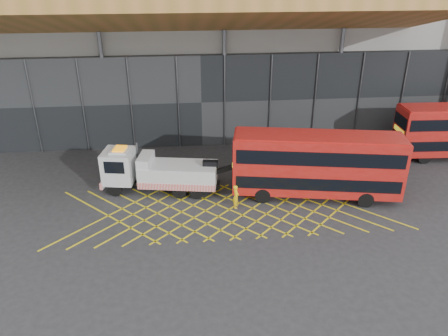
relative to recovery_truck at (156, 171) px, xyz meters
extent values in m
plane|color=#28282B|center=(1.72, -3.15, -1.55)|extent=(120.00, 120.00, 0.00)
cube|color=yellow|center=(-3.08, -3.15, -1.54)|extent=(7.16, 7.16, 0.01)
cube|color=yellow|center=(-3.08, -3.15, -1.54)|extent=(7.16, 7.16, 0.01)
cube|color=yellow|center=(-1.48, -3.15, -1.54)|extent=(7.16, 7.16, 0.01)
cube|color=yellow|center=(-1.48, -3.15, -1.54)|extent=(7.16, 7.16, 0.01)
cube|color=yellow|center=(0.12, -3.15, -1.54)|extent=(7.16, 7.16, 0.01)
cube|color=yellow|center=(0.12, -3.15, -1.54)|extent=(7.16, 7.16, 0.01)
cube|color=yellow|center=(1.72, -3.15, -1.54)|extent=(7.16, 7.16, 0.01)
cube|color=yellow|center=(1.72, -3.15, -1.54)|extent=(7.16, 7.16, 0.01)
cube|color=yellow|center=(3.32, -3.15, -1.54)|extent=(7.16, 7.16, 0.01)
cube|color=yellow|center=(3.32, -3.15, -1.54)|extent=(7.16, 7.16, 0.01)
cube|color=yellow|center=(4.92, -3.15, -1.54)|extent=(7.16, 7.16, 0.01)
cube|color=yellow|center=(4.92, -3.15, -1.54)|extent=(7.16, 7.16, 0.01)
cube|color=yellow|center=(6.52, -3.15, -1.54)|extent=(7.16, 7.16, 0.01)
cube|color=yellow|center=(6.52, -3.15, -1.54)|extent=(7.16, 7.16, 0.01)
cube|color=yellow|center=(8.12, -3.15, -1.54)|extent=(7.16, 7.16, 0.01)
cube|color=yellow|center=(8.12, -3.15, -1.54)|extent=(7.16, 7.16, 0.01)
cube|color=yellow|center=(9.72, -3.15, -1.54)|extent=(7.16, 7.16, 0.01)
cube|color=yellow|center=(9.72, -3.15, -1.54)|extent=(7.16, 7.16, 0.01)
cube|color=yellow|center=(11.32, -3.15, -1.54)|extent=(7.16, 7.16, 0.01)
cube|color=yellow|center=(11.32, -3.15, -1.54)|extent=(7.16, 7.16, 0.01)
cube|color=yellow|center=(12.92, -3.15, -1.54)|extent=(7.16, 7.16, 0.01)
cube|color=yellow|center=(12.92, -3.15, -1.54)|extent=(7.16, 7.16, 0.01)
cube|color=gray|center=(3.72, 15.85, 7.45)|extent=(55.00, 14.00, 18.00)
cube|color=black|center=(3.72, 8.55, 2.45)|extent=(55.00, 0.80, 8.00)
cube|color=olive|center=(1.72, 4.85, 9.95)|extent=(40.00, 11.93, 4.07)
cylinder|color=#595B60|center=(-4.28, 8.35, 3.45)|extent=(0.36, 0.36, 10.00)
cylinder|color=#595B60|center=(5.72, 8.35, 3.45)|extent=(0.36, 0.36, 10.00)
cylinder|color=#595B60|center=(15.72, 8.35, 3.45)|extent=(0.36, 0.36, 10.00)
cube|color=black|center=(0.37, -0.06, -0.93)|extent=(8.42, 2.30, 0.31)
cube|color=silver|center=(-2.59, 0.45, 0.35)|extent=(2.46, 2.54, 2.30)
cube|color=black|center=(-3.65, 0.63, 0.75)|extent=(0.37, 1.92, 0.97)
cube|color=red|center=(-3.67, 0.64, -0.80)|extent=(0.61, 2.30, 0.49)
cube|color=orange|center=(-2.41, 0.42, 1.70)|extent=(0.96, 1.18, 0.11)
cube|color=silver|center=(1.59, -0.27, -0.09)|extent=(5.77, 3.11, 1.41)
cube|color=red|center=(1.40, -1.38, -0.62)|extent=(5.40, 0.98, 0.49)
cube|color=silver|center=(-0.67, 0.12, 0.92)|extent=(1.23, 2.24, 0.62)
cube|color=black|center=(3.85, -0.66, 0.75)|extent=(1.12, 0.62, 0.44)
cube|color=black|center=(4.72, -0.81, 0.30)|extent=(1.96, 0.63, 0.95)
cylinder|color=black|center=(-2.92, -0.43, -1.06)|extent=(1.01, 0.47, 0.97)
cylinder|color=black|center=(-2.60, 1.39, -1.06)|extent=(1.01, 0.47, 0.97)
cylinder|color=black|center=(2.83, -1.42, -1.06)|extent=(1.01, 0.47, 0.97)
cylinder|color=black|center=(3.14, 0.40, -1.06)|extent=(1.01, 0.47, 0.97)
cylinder|color=#595B60|center=(-1.30, 1.12, 0.83)|extent=(0.12, 0.12, 1.94)
cube|color=#AD140F|center=(11.10, -1.91, 1.00)|extent=(11.71, 4.65, 4.03)
cube|color=black|center=(11.10, -1.91, 0.06)|extent=(11.27, 4.62, 0.88)
cube|color=black|center=(11.10, -1.91, 1.93)|extent=(11.27, 4.62, 0.99)
cube|color=black|center=(5.46, -0.89, 0.11)|extent=(0.48, 2.30, 1.35)
cube|color=black|center=(5.46, -0.89, 1.93)|extent=(0.48, 2.30, 0.99)
cube|color=yellow|center=(5.45, -0.88, 1.10)|extent=(0.39, 1.83, 0.36)
cube|color=#AD140F|center=(11.10, -1.91, 3.05)|extent=(11.44, 4.40, 0.12)
cylinder|color=black|center=(7.32, -2.42, -1.01)|extent=(1.12, 0.50, 1.08)
cylinder|color=black|center=(7.74, -0.11, -1.01)|extent=(1.12, 0.50, 1.08)
cylinder|color=black|center=(14.16, -3.66, -1.01)|extent=(1.12, 0.50, 1.08)
cylinder|color=black|center=(14.58, -1.35, -1.01)|extent=(1.12, 0.50, 1.08)
cube|color=black|center=(19.69, 3.79, 0.04)|extent=(0.17, 2.24, 1.30)
cube|color=black|center=(19.69, 3.79, 1.79)|extent=(0.17, 2.24, 0.95)
cube|color=yellow|center=(19.68, 3.79, 0.99)|extent=(0.15, 1.78, 0.35)
cylinder|color=black|center=(21.65, 2.57, -1.03)|extent=(1.05, 0.35, 1.04)
cylinder|color=black|center=(21.76, 4.81, -1.03)|extent=(1.05, 0.35, 1.04)
imported|color=yellow|center=(5.41, -2.87, -0.72)|extent=(0.49, 0.66, 1.66)
camera|label=1|loc=(2.12, -28.20, 13.80)|focal=35.00mm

